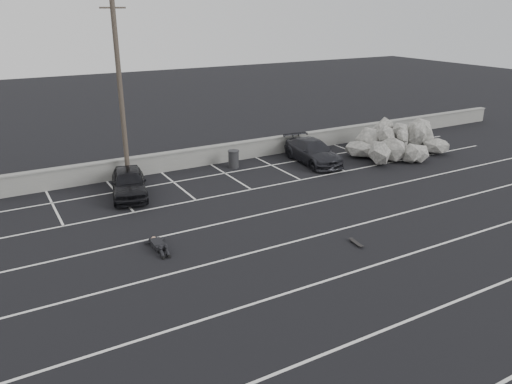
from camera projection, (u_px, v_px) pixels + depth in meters
ground at (353, 272)px, 17.20m from camera, size 120.00×120.00×0.00m
seawall at (193, 157)px, 28.41m from camera, size 50.00×0.45×1.06m
stall_lines at (283, 227)px, 20.75m from camera, size 36.00×20.05×0.01m
car_left at (129, 183)px, 23.94m from camera, size 2.48×4.23×1.35m
car_right at (313, 152)px, 29.11m from camera, size 2.26×4.75×1.33m
utility_pole at (121, 93)px, 24.47m from camera, size 1.22×0.24×9.17m
trash_bin at (234, 159)px, 28.26m from camera, size 0.80×0.80×1.00m
riprap_pile at (396, 144)px, 30.70m from camera, size 6.54×4.89×1.71m
person at (157, 241)px, 18.97m from camera, size 1.01×2.25×0.44m
skateboard at (356, 243)px, 19.19m from camera, size 0.25×0.69×0.08m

